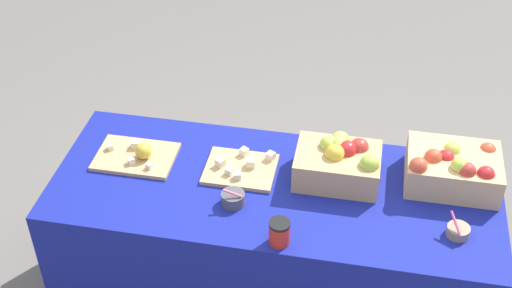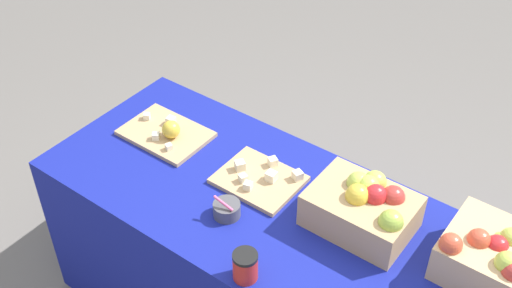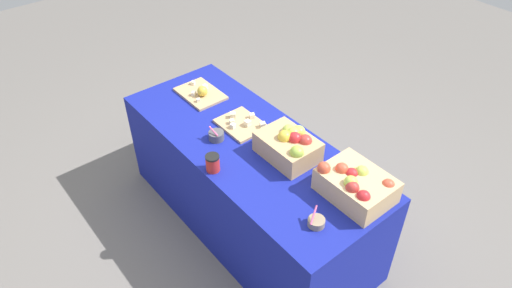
{
  "view_description": "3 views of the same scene",
  "coord_description": "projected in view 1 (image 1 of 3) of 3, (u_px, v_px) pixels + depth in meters",
  "views": [
    {
      "loc": [
        0.34,
        -2.18,
        2.69
      ],
      "look_at": [
        -0.07,
        -0.05,
        0.99
      ],
      "focal_mm": 48.71,
      "sensor_mm": 36.0,
      "label": 1
    },
    {
      "loc": [
        0.88,
        -1.35,
        2.37
      ],
      "look_at": [
        -0.14,
        0.03,
        0.96
      ],
      "focal_mm": 44.54,
      "sensor_mm": 36.0,
      "label": 2
    },
    {
      "loc": [
        1.77,
        -1.38,
        2.58
      ],
      "look_at": [
        0.12,
        -0.04,
        0.82
      ],
      "focal_mm": 32.51,
      "sensor_mm": 36.0,
      "label": 3
    }
  ],
  "objects": [
    {
      "name": "apple_crate_left",
      "position": [
        453.0,
        168.0,
        2.9
      ],
      "size": [
        0.39,
        0.29,
        0.19
      ],
      "color": "tan",
      "rests_on": "table"
    },
    {
      "name": "cutting_board_front",
      "position": [
        137.0,
        155.0,
        3.07
      ],
      "size": [
        0.35,
        0.25,
        0.09
      ],
      "color": "tan",
      "rests_on": "table"
    },
    {
      "name": "coffee_cup",
      "position": [
        279.0,
        233.0,
        2.65
      ],
      "size": [
        0.08,
        0.08,
        0.11
      ],
      "color": "red",
      "rests_on": "table"
    },
    {
      "name": "apple_crate_middle",
      "position": [
        339.0,
        162.0,
        2.93
      ],
      "size": [
        0.36,
        0.26,
        0.19
      ],
      "color": "tan",
      "rests_on": "table"
    },
    {
      "name": "table",
      "position": [
        273.0,
        247.0,
        3.16
      ],
      "size": [
        1.9,
        0.76,
        0.74
      ],
      "primitive_type": "cube",
      "color": "navy",
      "rests_on": "ground_plane"
    },
    {
      "name": "cutting_board_back",
      "position": [
        241.0,
        168.0,
        3.01
      ],
      "size": [
        0.3,
        0.25,
        0.05
      ],
      "color": "tan",
      "rests_on": "table"
    },
    {
      "name": "sample_bowl_mid",
      "position": [
        233.0,
        199.0,
        2.83
      ],
      "size": [
        0.1,
        0.1,
        0.09
      ],
      "color": "#4C4C51",
      "rests_on": "table"
    },
    {
      "name": "sample_bowl_near",
      "position": [
        458.0,
        231.0,
        2.7
      ],
      "size": [
        0.09,
        0.1,
        0.1
      ],
      "color": "gray",
      "rests_on": "table"
    }
  ]
}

